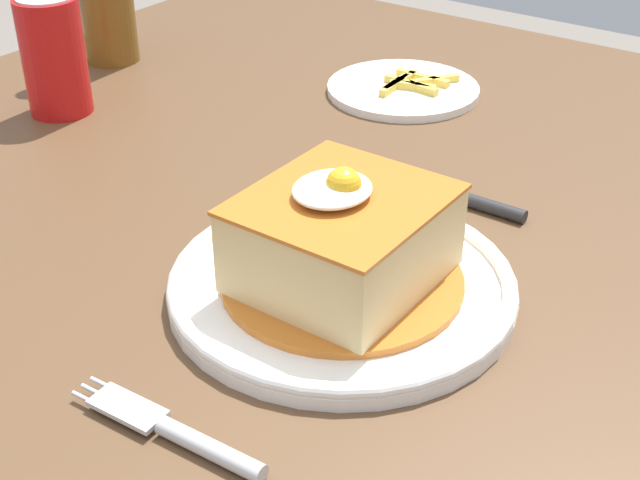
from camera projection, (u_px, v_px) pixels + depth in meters
dining_table at (162, 376)px, 0.71m from camera, size 1.45×1.03×0.72m
main_plate at (342, 284)px, 0.65m from camera, size 0.26×0.26×0.02m
sandwich_meal at (342, 242)px, 0.63m from camera, size 0.18×0.18×0.09m
fork at (183, 435)px, 0.52m from camera, size 0.02×0.14×0.01m
knife at (460, 197)px, 0.77m from camera, size 0.02×0.17×0.01m
soda_can at (54, 56)px, 0.91m from camera, size 0.07×0.07×0.12m
side_plate_fries at (404, 89)px, 0.99m from camera, size 0.17×0.17×0.02m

